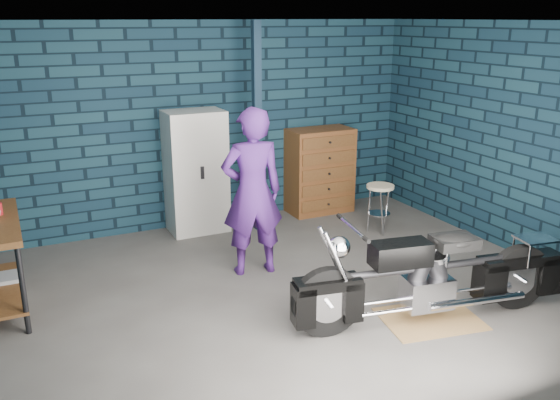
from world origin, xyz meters
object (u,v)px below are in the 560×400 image
Objects in this scene: locker at (196,172)px; shop_stool at (379,209)px; tool_chest at (320,171)px; person at (252,192)px; motorcycle at (434,270)px.

shop_stool is (2.12, -1.11, -0.48)m from locker.
tool_chest is at bearing 0.00° from locker.
locker is at bearing 152.39° from shop_stool.
person is 1.52× the size of tool_chest.
locker is (-1.22, 3.30, 0.29)m from motorcycle.
locker is (-0.14, 1.56, -0.12)m from person.
locker is at bearing 180.00° from tool_chest.
motorcycle is 1.90× the size of tool_chest.
locker is 2.46× the size of shop_stool.
motorcycle is 1.25× the size of person.
tool_chest is 1.18m from shop_stool.
shop_stool is (0.91, 2.18, -0.19)m from motorcycle.
person is (-1.08, 1.74, 0.41)m from motorcycle.
shop_stool is (0.27, -1.11, -0.28)m from tool_chest.
locker reaches higher than shop_stool.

